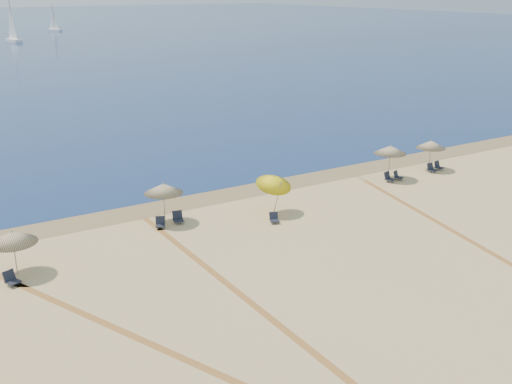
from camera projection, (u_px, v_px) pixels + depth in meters
wet_sand at (224, 194)px, 39.83m from camera, size 500.00×500.00×0.00m
umbrella_1 at (13, 237)px, 28.13m from camera, size 2.22×2.22×2.23m
umbrella_2 at (163, 189)px, 34.37m from camera, size 2.21×2.21×2.40m
umbrella_3 at (274, 181)px, 35.73m from camera, size 2.11×2.18×2.66m
umbrella_4 at (390, 150)px, 42.23m from camera, size 2.24×2.24×2.48m
umbrella_5 at (431, 144)px, 44.53m from camera, size 2.13×2.13×2.27m
chair_2 at (11, 279)px, 27.66m from camera, size 0.75×0.81×0.66m
chair_3 at (160, 223)px, 34.22m from camera, size 0.70×0.76×0.63m
chair_4 at (178, 218)px, 34.93m from camera, size 0.69×0.77×0.68m
chair_5 at (274, 218)px, 34.97m from camera, size 0.66×0.71×0.60m
chair_6 at (389, 178)px, 42.28m from camera, size 0.72×0.79×0.69m
chair_7 at (398, 176)px, 42.73m from camera, size 0.72×0.76×0.63m
chair_8 at (431, 168)px, 44.47m from camera, size 0.58×0.67×0.66m
chair_9 at (438, 166)px, 45.11m from camera, size 0.59×0.66×0.62m
sailboat_1 at (12, 29)px, 147.54m from camera, size 2.81×6.91×10.00m
sailboat_2 at (54, 23)px, 184.48m from camera, size 3.53×5.34×7.87m
tire_tracks at (321, 300)px, 26.40m from camera, size 53.11×37.76×0.00m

